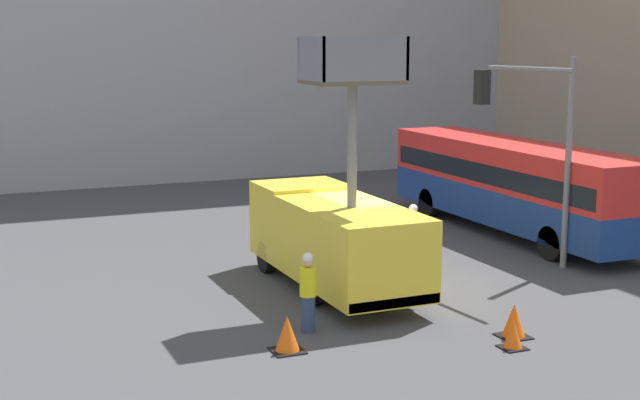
# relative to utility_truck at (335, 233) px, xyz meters

# --- Properties ---
(ground_plane) EXTENTS (120.00, 120.00, 0.00)m
(ground_plane) POSITION_rel_utility_truck_xyz_m (1.21, 0.10, -1.53)
(ground_plane) COLOR #424244
(utility_truck) EXTENTS (2.41, 6.79, 6.60)m
(utility_truck) POSITION_rel_utility_truck_xyz_m (0.00, 0.00, 0.00)
(utility_truck) COLOR yellow
(utility_truck) RESTS_ON ground_plane
(city_bus) EXTENTS (2.61, 11.75, 3.09)m
(city_bus) POSITION_rel_utility_truck_xyz_m (8.39, 3.92, 0.30)
(city_bus) COLOR navy
(city_bus) RESTS_ON ground_plane
(traffic_light_pole) EXTENTS (3.47, 3.21, 6.04)m
(traffic_light_pole) POSITION_rel_utility_truck_xyz_m (5.87, -0.65, 2.55)
(traffic_light_pole) COLOR slate
(traffic_light_pole) RESTS_ON ground_plane
(road_worker_near_truck) EXTENTS (0.38, 0.38, 1.84)m
(road_worker_near_truck) POSITION_rel_utility_truck_xyz_m (-1.97, -2.93, -0.61)
(road_worker_near_truck) COLOR navy
(road_worker_near_truck) RESTS_ON ground_plane
(road_worker_directing) EXTENTS (0.38, 0.38, 1.92)m
(road_worker_directing) POSITION_rel_utility_truck_xyz_m (2.86, 0.95, -0.56)
(road_worker_directing) COLOR navy
(road_worker_directing) RESTS_ON ground_plane
(traffic_cone_near_truck) EXTENTS (0.68, 0.68, 0.78)m
(traffic_cone_near_truck) POSITION_rel_utility_truck_xyz_m (-2.87, -3.95, -1.16)
(traffic_cone_near_truck) COLOR black
(traffic_cone_near_truck) RESTS_ON ground_plane
(traffic_cone_mid_road) EXTENTS (0.53, 0.53, 0.61)m
(traffic_cone_mid_road) POSITION_rel_utility_truck_xyz_m (1.63, -5.68, -1.24)
(traffic_cone_mid_road) COLOR black
(traffic_cone_mid_road) RESTS_ON ground_plane
(traffic_cone_far_side) EXTENTS (0.67, 0.67, 0.76)m
(traffic_cone_far_side) POSITION_rel_utility_truck_xyz_m (2.09, -5.07, -1.17)
(traffic_cone_far_side) COLOR black
(traffic_cone_far_side) RESTS_ON ground_plane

